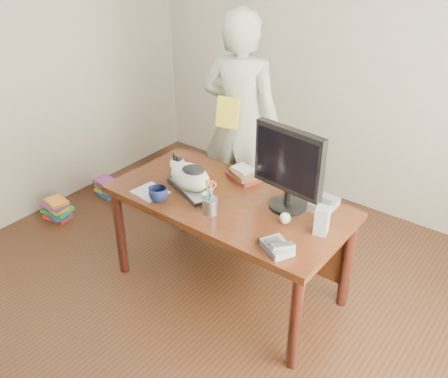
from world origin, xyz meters
TOP-DOWN VIEW (x-y plane):
  - room at (0.00, 0.00)m, footprint 4.50×4.50m
  - desk at (0.00, 0.68)m, footprint 1.60×0.80m
  - keyboard at (-0.27, 0.53)m, footprint 0.43×0.29m
  - cat at (-0.28, 0.53)m, footprint 0.39×0.28m
  - monitor at (0.36, 0.73)m, footprint 0.49×0.26m
  - pen_cup at (0.01, 0.39)m, footprint 0.10×0.10m
  - mousepad at (-0.47, 0.35)m, footprint 0.23×0.21m
  - mouse at (-0.45, 0.37)m, footprint 0.10×0.07m
  - coffee_mug at (-0.35, 0.30)m, footprint 0.17×0.17m
  - phone at (0.56, 0.32)m, footprint 0.22×0.20m
  - speaker at (0.67, 0.63)m, footprint 0.10×0.10m
  - baseball at (0.44, 0.59)m, footprint 0.07×0.07m
  - book_stack at (-0.08, 0.88)m, footprint 0.26×0.23m
  - calculator at (0.55, 0.88)m, footprint 0.15×0.20m
  - person at (-0.48, 1.39)m, footprint 0.74×0.57m
  - held_book at (-0.48, 1.22)m, footprint 0.19×0.14m
  - book_pile_a at (-1.75, 0.40)m, footprint 0.27×0.22m
  - book_pile_b at (-1.72, 0.95)m, footprint 0.26×0.20m

SIDE VIEW (x-z plane):
  - book_pile_b at x=-1.72m, z-range 0.00..0.15m
  - book_pile_a at x=-1.75m, z-range 0.00..0.18m
  - desk at x=0.00m, z-range 0.23..0.98m
  - mousepad at x=-0.47m, z-range 0.75..0.75m
  - keyboard at x=-0.27m, z-range 0.75..0.77m
  - mouse at x=-0.45m, z-range 0.75..0.79m
  - phone at x=0.56m, z-range 0.74..0.82m
  - calculator at x=0.55m, z-range 0.75..0.81m
  - baseball at x=0.44m, z-range 0.75..0.82m
  - book_stack at x=-0.08m, z-range 0.74..0.83m
  - coffee_mug at x=-0.35m, z-range 0.75..0.85m
  - pen_cup at x=0.01m, z-range 0.70..0.94m
  - speaker at x=0.67m, z-range 0.75..0.92m
  - cat at x=-0.28m, z-range 0.76..0.98m
  - person at x=-0.48m, z-range 0.00..1.81m
  - held_book at x=-0.48m, z-range 0.93..1.17m
  - monitor at x=0.36m, z-range 0.79..1.34m
  - room at x=0.00m, z-range -0.90..3.60m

